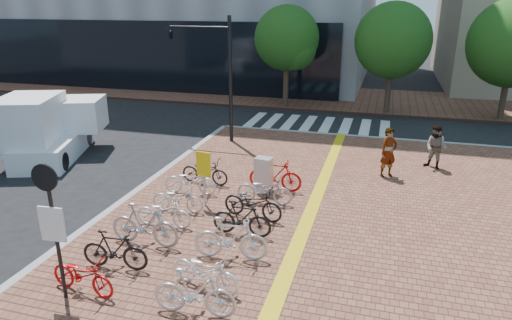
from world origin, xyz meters
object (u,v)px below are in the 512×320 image
(pedestrian_b, at_px, (436,147))
(box_truck, at_px, (51,129))
(bike_0, at_px, (82,275))
(bike_8, at_px, (206,270))
(bike_11, at_px, (253,203))
(bike_2, at_px, (144,225))
(bike_10, at_px, (242,218))
(bike_6, at_px, (205,171))
(bike_9, at_px, (231,238))
(pedestrian_a, at_px, (388,153))
(bike_4, at_px, (178,198))
(bike_7, at_px, (194,292))
(bike_12, at_px, (264,189))
(traffic_light_pole, at_px, (203,56))
(yellow_sign, at_px, (204,169))
(bike_3, at_px, (164,212))
(bike_1, at_px, (115,250))
(utility_box, at_px, (264,175))
(bike_13, at_px, (275,175))
(notice_sign, at_px, (52,216))
(bike_5, at_px, (190,181))

(pedestrian_b, bearing_deg, box_truck, -141.14)
(bike_0, distance_m, bike_8, 2.68)
(bike_11, bearing_deg, bike_0, 160.57)
(bike_2, bearing_deg, bike_10, -62.17)
(bike_6, height_order, bike_9, bike_9)
(bike_0, height_order, bike_9, bike_9)
(bike_11, relative_size, pedestrian_a, 1.02)
(bike_4, distance_m, bike_7, 5.01)
(bike_12, height_order, traffic_light_pole, traffic_light_pole)
(bike_7, relative_size, traffic_light_pole, 0.32)
(bike_4, relative_size, yellow_sign, 0.91)
(bike_3, xyz_separation_m, bike_11, (2.28, 1.21, 0.06))
(bike_9, bearing_deg, bike_1, 108.00)
(bike_4, height_order, utility_box, utility_box)
(bike_7, distance_m, bike_9, 2.25)
(bike_1, xyz_separation_m, traffic_light_pole, (-2.08, 10.87, 3.32))
(bike_3, xyz_separation_m, bike_13, (2.40, 3.44, 0.12))
(bike_11, bearing_deg, bike_12, 7.20)
(notice_sign, bearing_deg, utility_box, 69.11)
(notice_sign, bearing_deg, pedestrian_b, 52.54)
(bike_3, relative_size, pedestrian_b, 0.97)
(box_truck, bearing_deg, bike_10, -24.85)
(bike_12, distance_m, box_truck, 10.04)
(bike_7, xyz_separation_m, pedestrian_b, (5.36, 10.59, 0.31))
(bike_6, bearing_deg, utility_box, -89.17)
(bike_7, xyz_separation_m, traffic_light_pole, (-4.59, 11.94, 3.29))
(bike_0, height_order, bike_10, bike_10)
(bike_6, xyz_separation_m, bike_10, (2.39, -3.24, 0.05))
(bike_8, distance_m, notice_sign, 3.40)
(utility_box, height_order, notice_sign, notice_sign)
(bike_2, relative_size, bike_13, 1.06)
(pedestrian_b, bearing_deg, bike_7, -87.77)
(bike_2, relative_size, bike_12, 1.08)
(bike_1, relative_size, bike_4, 1.03)
(bike_5, xyz_separation_m, pedestrian_a, (6.26, 3.50, 0.45))
(bike_5, bearing_deg, traffic_light_pole, 11.24)
(pedestrian_b, bearing_deg, bike_1, -100.48)
(bike_11, height_order, yellow_sign, yellow_sign)
(bike_0, bearing_deg, bike_13, -14.63)
(bike_11, bearing_deg, bike_13, 6.66)
(bike_4, relative_size, bike_12, 0.91)
(bike_1, bearing_deg, yellow_sign, -15.26)
(bike_0, distance_m, utility_box, 6.96)
(bike_2, xyz_separation_m, pedestrian_a, (6.02, 6.94, 0.33))
(bike_12, bearing_deg, bike_10, 177.44)
(bike_8, height_order, bike_12, bike_12)
(yellow_sign, bearing_deg, bike_8, -67.62)
(bike_11, xyz_separation_m, utility_box, (-0.22, 2.02, 0.11))
(bike_4, xyz_separation_m, yellow_sign, (0.64, 0.59, 0.81))
(bike_6, distance_m, bike_7, 7.17)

